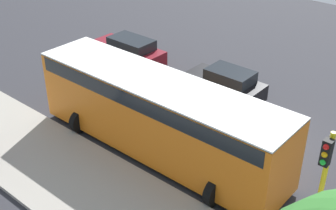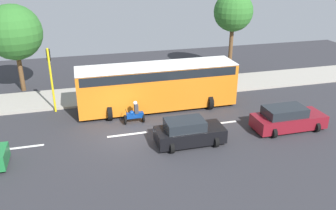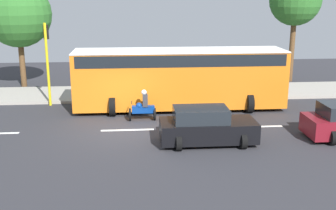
{
  "view_description": "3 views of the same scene",
  "coord_description": "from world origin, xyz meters",
  "px_view_note": "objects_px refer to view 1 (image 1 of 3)",
  "views": [
    {
      "loc": [
        14.67,
        7.25,
        10.74
      ],
      "look_at": [
        1.79,
        -3.71,
        1.02
      ],
      "focal_mm": 48.18,
      "sensor_mm": 36.0,
      "label": 1
    },
    {
      "loc": [
        -18.55,
        2.42,
        9.76
      ],
      "look_at": [
        -0.09,
        -2.55,
        1.71
      ],
      "focal_mm": 36.79,
      "sensor_mm": 36.0,
      "label": 2
    },
    {
      "loc": [
        -18.36,
        -0.31,
        6.04
      ],
      "look_at": [
        0.01,
        -1.85,
        1.14
      ],
      "focal_mm": 45.3,
      "sensor_mm": 36.0,
      "label": 3
    }
  ],
  "objects_px": {
    "car_maroon": "(128,51)",
    "car_black": "(225,84)",
    "motorcycle": "(228,134)",
    "traffic_light_corner": "(321,183)",
    "city_bus": "(158,111)"
  },
  "relations": [
    {
      "from": "car_maroon",
      "to": "car_black",
      "type": "xyz_separation_m",
      "value": [
        -0.14,
        6.49,
        -0.0
      ]
    },
    {
      "from": "car_maroon",
      "to": "motorcycle",
      "type": "xyz_separation_m",
      "value": [
        3.35,
        9.0,
        -0.07
      ]
    },
    {
      "from": "motorcycle",
      "to": "traffic_light_corner",
      "type": "bearing_deg",
      "value": 56.42
    },
    {
      "from": "car_black",
      "to": "traffic_light_corner",
      "type": "distance_m",
      "value": 10.42
    },
    {
      "from": "motorcycle",
      "to": "traffic_light_corner",
      "type": "height_order",
      "value": "traffic_light_corner"
    },
    {
      "from": "car_black",
      "to": "motorcycle",
      "type": "bearing_deg",
      "value": 35.71
    },
    {
      "from": "car_black",
      "to": "city_bus",
      "type": "height_order",
      "value": "city_bus"
    },
    {
      "from": "traffic_light_corner",
      "to": "motorcycle",
      "type": "bearing_deg",
      "value": -123.58
    },
    {
      "from": "city_bus",
      "to": "traffic_light_corner",
      "type": "relative_size",
      "value": 2.44
    },
    {
      "from": "car_maroon",
      "to": "motorcycle",
      "type": "bearing_deg",
      "value": 69.59
    },
    {
      "from": "car_black",
      "to": "city_bus",
      "type": "relative_size",
      "value": 0.36
    },
    {
      "from": "car_black",
      "to": "traffic_light_corner",
      "type": "xyz_separation_m",
      "value": [
        6.84,
        7.55,
        2.22
      ]
    },
    {
      "from": "car_black",
      "to": "motorcycle",
      "type": "height_order",
      "value": "motorcycle"
    },
    {
      "from": "city_bus",
      "to": "motorcycle",
      "type": "relative_size",
      "value": 7.19
    },
    {
      "from": "car_maroon",
      "to": "car_black",
      "type": "height_order",
      "value": "same"
    }
  ]
}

